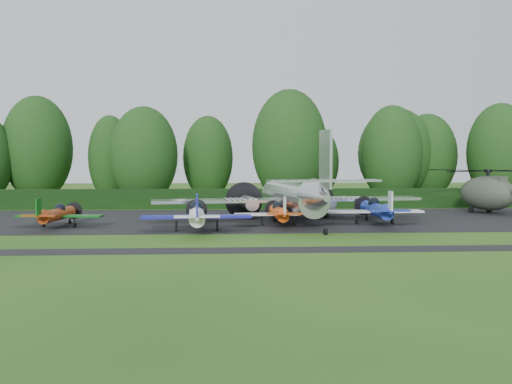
{
  "coord_description": "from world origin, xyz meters",
  "views": [
    {
      "loc": [
        -1.69,
        -37.88,
        5.25
      ],
      "look_at": [
        0.84,
        7.49,
        2.5
      ],
      "focal_mm": 40.0,
      "sensor_mm": 36.0,
      "label": 1
    }
  ],
  "objects": [
    {
      "name": "tree_8",
      "position": [
        24.33,
        34.15,
        5.43
      ],
      "size": [
        7.65,
        7.65,
        10.89
      ],
      "color": "black",
      "rests_on": "ground"
    },
    {
      "name": "tree_0",
      "position": [
        9.83,
        33.67,
        4.64
      ],
      "size": [
        5.91,
        5.91,
        9.3
      ],
      "color": "black",
      "rests_on": "ground"
    },
    {
      "name": "tree_1",
      "position": [
        5.79,
        27.45,
        6.53
      ],
      "size": [
        8.59,
        8.59,
        13.09
      ],
      "color": "black",
      "rests_on": "ground"
    },
    {
      "name": "light_plane_orange",
      "position": [
        2.43,
        5.13,
        1.07
      ],
      "size": [
        6.66,
        7.0,
        2.56
      ],
      "rotation": [
        0.0,
        0.0,
        -0.03
      ],
      "color": "#CE430C",
      "rests_on": "ground"
    },
    {
      "name": "light_plane_blue",
      "position": [
        10.09,
        5.65,
        1.21
      ],
      "size": [
        7.58,
        7.97,
        2.91
      ],
      "rotation": [
        0.0,
        0.0,
        -0.01
      ],
      "color": "#1B32A5",
      "rests_on": "ground"
    },
    {
      "name": "hedgerow",
      "position": [
        0.0,
        21.0,
        0.0
      ],
      "size": [
        90.0,
        1.6,
        2.0
      ],
      "primitive_type": "cube",
      "color": "black",
      "rests_on": "ground"
    },
    {
      "name": "light_plane_white",
      "position": [
        -3.63,
        2.09,
        1.25
      ],
      "size": [
        7.79,
        8.19,
        2.99
      ],
      "rotation": [
        0.0,
        0.0,
        -0.05
      ],
      "color": "silver",
      "rests_on": "ground"
    },
    {
      "name": "tree_9",
      "position": [
        -15.75,
        33.41,
        5.22
      ],
      "size": [
        5.31,
        5.31,
        10.48
      ],
      "color": "black",
      "rests_on": "ground"
    },
    {
      "name": "ground",
      "position": [
        0.0,
        0.0,
        0.0
      ],
      "size": [
        160.0,
        160.0,
        0.0
      ],
      "primitive_type": "plane",
      "color": "#275116",
      "rests_on": "ground"
    },
    {
      "name": "tree_5",
      "position": [
        18.02,
        28.31,
        5.69
      ],
      "size": [
        7.12,
        7.12,
        11.41
      ],
      "color": "black",
      "rests_on": "ground"
    },
    {
      "name": "transport_plane",
      "position": [
        3.93,
        8.67,
        2.06
      ],
      "size": [
        23.05,
        17.67,
        7.39
      ],
      "rotation": [
        0.0,
        0.0,
        -0.14
      ],
      "color": "silver",
      "rests_on": "ground"
    },
    {
      "name": "tree_4",
      "position": [
        -10.86,
        28.02,
        5.54
      ],
      "size": [
        7.71,
        7.71,
        11.1
      ],
      "color": "black",
      "rests_on": "ground"
    },
    {
      "name": "tree_11",
      "position": [
        31.5,
        29.18,
        5.9
      ],
      "size": [
        7.71,
        7.71,
        11.81
      ],
      "color": "black",
      "rests_on": "ground"
    },
    {
      "name": "tree_2",
      "position": [
        -3.72,
        33.76,
        5.22
      ],
      "size": [
        6.24,
        6.24,
        10.48
      ],
      "color": "black",
      "rests_on": "ground"
    },
    {
      "name": "taxiway_verge",
      "position": [
        0.0,
        -6.0,
        0.0
      ],
      "size": [
        70.0,
        2.0,
        0.0
      ],
      "primitive_type": "cube",
      "color": "black",
      "rests_on": "ground"
    },
    {
      "name": "apron",
      "position": [
        0.0,
        10.0,
        0.0
      ],
      "size": [
        70.0,
        18.0,
        0.01
      ],
      "primitive_type": "cube",
      "color": "black",
      "rests_on": "ground"
    },
    {
      "name": "tree_12",
      "position": [
        20.09,
        33.64,
        5.77
      ],
      "size": [
        9.46,
        9.46,
        11.55
      ],
      "color": "black",
      "rests_on": "ground"
    },
    {
      "name": "light_plane_red",
      "position": [
        -14.12,
        5.09,
        1.03
      ],
      "size": [
        6.45,
        6.78,
        2.48
      ],
      "rotation": [
        0.0,
        0.0,
        0.11
      ],
      "color": "#9B330E",
      "rests_on": "ground"
    },
    {
      "name": "tree_10",
      "position": [
        -24.38,
        32.88,
        6.36
      ],
      "size": [
        8.32,
        8.32,
        12.74
      ],
      "color": "black",
      "rests_on": "ground"
    },
    {
      "name": "helicopter",
      "position": [
        22.82,
        13.72,
        2.23
      ],
      "size": [
        12.88,
        15.08,
        4.15
      ],
      "rotation": [
        0.0,
        0.0,
        -0.34
      ],
      "color": "#3B4434",
      "rests_on": "ground"
    }
  ]
}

